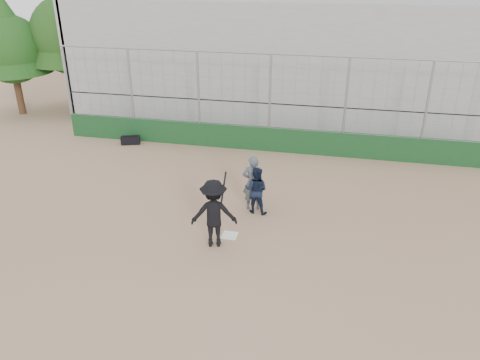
% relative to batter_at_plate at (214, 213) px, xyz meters
% --- Properties ---
extents(ground, '(90.00, 90.00, 0.00)m').
position_rel_batter_at_plate_xyz_m(ground, '(0.31, 0.52, -0.99)').
color(ground, brown).
rests_on(ground, ground).
extents(home_plate, '(0.44, 0.44, 0.02)m').
position_rel_batter_at_plate_xyz_m(home_plate, '(0.31, 0.52, -0.97)').
color(home_plate, white).
rests_on(home_plate, ground).
extents(backstop, '(18.10, 0.25, 4.04)m').
position_rel_batter_at_plate_xyz_m(backstop, '(0.31, 7.52, -0.03)').
color(backstop, '#113618').
rests_on(backstop, ground).
extents(bleachers, '(20.25, 6.70, 6.98)m').
position_rel_batter_at_plate_xyz_m(bleachers, '(0.31, 12.47, 1.94)').
color(bleachers, gray).
rests_on(bleachers, ground).
extents(tree_left, '(4.48, 4.48, 7.00)m').
position_rel_batter_at_plate_xyz_m(tree_left, '(-10.69, 11.52, 3.40)').
color(tree_left, '#352313').
rests_on(tree_left, ground).
extents(tree_right, '(3.84, 3.84, 6.00)m').
position_rel_batter_at_plate_xyz_m(tree_right, '(-13.19, 10.02, 2.77)').
color(tree_right, '#382314').
rests_on(tree_right, ground).
extents(batter_at_plate, '(1.41, 1.02, 2.10)m').
position_rel_batter_at_plate_xyz_m(batter_at_plate, '(0.00, 0.00, 0.00)').
color(batter_at_plate, black).
rests_on(batter_at_plate, ground).
extents(catcher_crouched, '(0.83, 0.69, 1.06)m').
position_rel_batter_at_plate_xyz_m(catcher_crouched, '(0.79, 2.06, -0.46)').
color(catcher_crouched, black).
rests_on(catcher_crouched, ground).
extents(umpire, '(0.73, 0.54, 1.64)m').
position_rel_batter_at_plate_xyz_m(umpire, '(0.64, 2.30, -0.17)').
color(umpire, '#434C55').
rests_on(umpire, ground).
extents(equipment_bag, '(0.88, 0.59, 0.38)m').
position_rel_batter_at_plate_xyz_m(equipment_bag, '(-5.70, 6.98, -0.81)').
color(equipment_bag, black).
rests_on(equipment_bag, ground).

